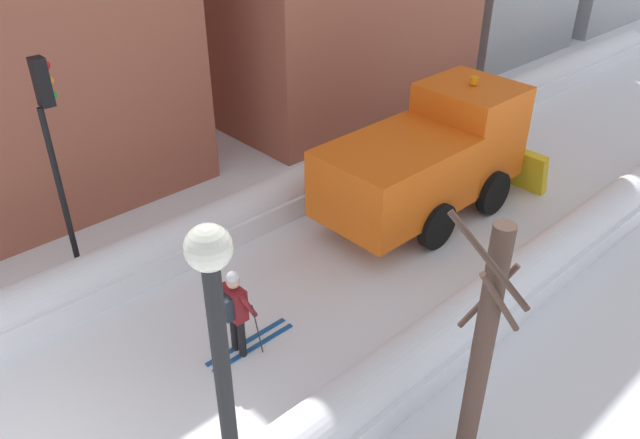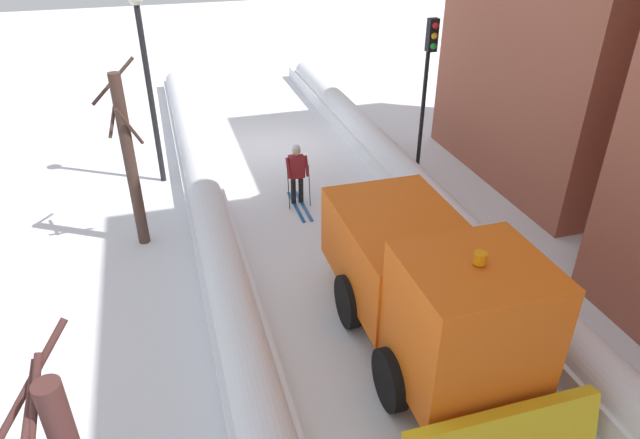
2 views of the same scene
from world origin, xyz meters
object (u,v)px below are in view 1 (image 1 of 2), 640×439
Objects in this scene: skier at (235,309)px; traffic_light_pole at (51,132)px; plow_truck at (432,157)px; street_lamp at (227,409)px; bare_tree_near at (480,360)px.

traffic_light_pole is (-4.22, -0.95, 2.26)m from skier.
street_lamp is at bearing -63.65° from plow_truck.
skier is 0.33× the size of street_lamp.
bare_tree_near reaches higher than plow_truck.
plow_truck is 3.31× the size of skier.
plow_truck is 1.09× the size of street_lamp.
bare_tree_near is (4.25, 0.90, 1.25)m from skier.
street_lamp is at bearing -35.29° from skier.
traffic_light_pole is (-3.37, -7.38, 1.79)m from plow_truck.
bare_tree_near is (8.47, 1.85, -1.01)m from traffic_light_pole.
bare_tree_near is at bearing 12.30° from traffic_light_pole.
bare_tree_near is at bearing 79.30° from street_lamp.
bare_tree_near reaches higher than skier.
traffic_light_pole reaches higher than bare_tree_near.
street_lamp reaches higher than bare_tree_near.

